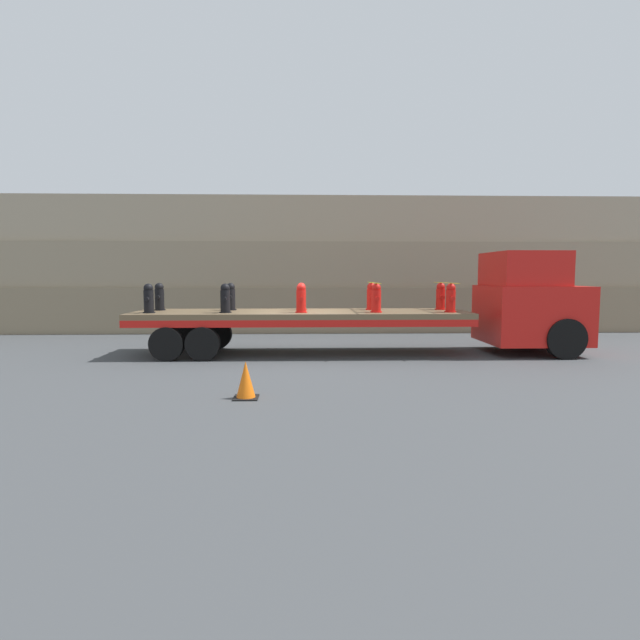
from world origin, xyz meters
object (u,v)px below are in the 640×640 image
Objects in this scene: fire_hydrant_black_far_0 at (159,297)px; fire_hydrant_red_near_3 at (376,298)px; flatbed_trailer at (279,319)px; fire_hydrant_red_near_2 at (301,298)px; fire_hydrant_red_far_3 at (371,297)px; truck_cab at (532,303)px; traffic_cone at (246,380)px; fire_hydrant_black_near_0 at (149,299)px; fire_hydrant_red_far_4 at (441,297)px; fire_hydrant_black_near_1 at (225,299)px; fire_hydrant_black_far_1 at (231,297)px; fire_hydrant_red_near_4 at (451,298)px; fire_hydrant_red_far_2 at (301,297)px.

fire_hydrant_black_far_0 is 6.61m from fire_hydrant_red_near_3.
fire_hydrant_black_far_0 is (-3.69, 0.54, 0.65)m from flatbed_trailer.
fire_hydrant_red_far_3 is (2.18, 1.07, 0.00)m from fire_hydrant_red_near_2.
fire_hydrant_black_far_0 reaches higher than flatbed_trailer.
traffic_cone is (-8.06, -5.40, -1.16)m from truck_cab.
fire_hydrant_black_near_0 and fire_hydrant_red_far_4 have the same top height.
fire_hydrant_black_near_1 is 1.00× the size of fire_hydrant_red_near_3.
truck_cab is 7.69m from flatbed_trailer.
truck_cab reaches higher than flatbed_trailer.
fire_hydrant_black_near_1 reaches higher than flatbed_trailer.
fire_hydrant_black_near_1 and fire_hydrant_red_far_4 have the same top height.
fire_hydrant_black_far_1 is 1.00× the size of fire_hydrant_red_near_4.
fire_hydrant_black_near_0 is 1.00× the size of fire_hydrant_red_near_4.
fire_hydrant_black_far_0 is 1.00× the size of fire_hydrant_black_near_1.
fire_hydrant_red_far_2 is 1.16× the size of traffic_cone.
fire_hydrant_black_far_0 is at bearing 180.00° from fire_hydrant_red_far_2.
fire_hydrant_black_far_0 is at bearing 180.00° from fire_hydrant_red_far_3.
flatbed_trailer is 5.08m from fire_hydrant_red_far_4.
fire_hydrant_red_far_2 is 1.00× the size of fire_hydrant_red_near_4.
traffic_cone is (-5.40, -5.94, -1.34)m from fire_hydrant_red_far_4.
fire_hydrant_black_near_0 is 1.16× the size of traffic_cone.
fire_hydrant_red_far_4 is at bearing 0.00° from fire_hydrant_black_far_1.
fire_hydrant_red_near_2 is at bearing 77.88° from traffic_cone.
fire_hydrant_red_far_4 is (2.18, 0.00, 0.00)m from fire_hydrant_red_far_3.
truck_cab reaches higher than fire_hydrant_red_far_3.
fire_hydrant_black_far_1 and fire_hydrant_red_near_4 have the same top height.
fire_hydrant_red_far_2 is 2.42m from fire_hydrant_red_near_3.
fire_hydrant_red_far_2 is (4.35, 1.07, 0.00)m from fire_hydrant_black_near_0.
fire_hydrant_red_far_2 is at bearing 166.18° from fire_hydrant_red_near_4.
truck_cab reaches higher than fire_hydrant_red_near_2.
fire_hydrant_black_near_1 is at bearing 180.00° from fire_hydrant_red_near_4.
fire_hydrant_black_near_1 is 2.18m from fire_hydrant_red_near_2.
fire_hydrant_black_far_1 and fire_hydrant_red_near_3 have the same top height.
fire_hydrant_black_near_1 is (-1.52, -0.54, 0.65)m from flatbed_trailer.
fire_hydrant_black_far_1 is at bearing 166.18° from fire_hydrant_red_near_3.
truck_cab is 2.73m from fire_hydrant_red_far_4.
fire_hydrant_black_far_1 is 1.00× the size of fire_hydrant_red_near_3.
fire_hydrant_red_far_3 is 1.00× the size of fire_hydrant_red_near_4.
fire_hydrant_red_far_2 is 1.00× the size of fire_hydrant_red_far_3.
fire_hydrant_black_far_0 is at bearing 171.75° from flatbed_trailer.
fire_hydrant_black_near_1 is at bearing 180.00° from fire_hydrant_red_near_2.
fire_hydrant_red_far_3 is (6.53, 1.07, 0.00)m from fire_hydrant_black_near_0.
fire_hydrant_red_far_2 is 2.18m from fire_hydrant_red_far_3.
fire_hydrant_red_near_3 is (6.53, -1.07, 0.00)m from fire_hydrant_black_far_0.
fire_hydrant_black_near_0 is at bearing 124.18° from traffic_cone.
fire_hydrant_black_near_1 is 5.17m from traffic_cone.
truck_cab is at bearing -6.31° from fire_hydrant_red_far_3.
fire_hydrant_red_far_3 is at bearing 90.00° from fire_hydrant_red_near_3.
flatbed_trailer is 1.73m from fire_hydrant_black_far_1.
fire_hydrant_black_near_1 and fire_hydrant_red_near_2 have the same top height.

